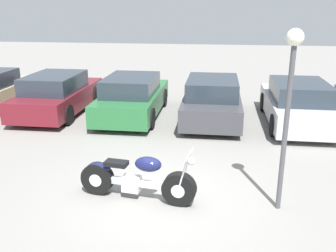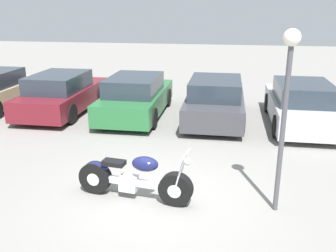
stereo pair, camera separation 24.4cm
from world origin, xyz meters
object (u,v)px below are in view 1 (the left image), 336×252
parked_car_silver (297,104)px  parked_car_dark_grey (212,100)px  lamp_post (290,86)px  parked_car_green (133,97)px  parked_car_maroon (58,94)px  motorcycle (136,179)px

parked_car_silver → parked_car_dark_grey: bearing=175.8°
parked_car_dark_grey → lamp_post: (1.36, -5.57, 1.64)m
parked_car_green → parked_car_silver: same height
parked_car_maroon → parked_car_silver: 7.95m
parked_car_green → motorcycle: bearing=-76.7°
parked_car_dark_grey → parked_car_maroon: bearing=179.5°
parked_car_maroon → parked_car_green: (2.65, -0.04, 0.00)m
parked_car_green → lamp_post: bearing=-54.3°
parked_car_maroon → parked_car_dark_grey: size_ratio=1.00×
motorcycle → parked_car_green: bearing=103.3°
parked_car_maroon → parked_car_silver: same height
motorcycle → parked_car_green: 5.74m
motorcycle → lamp_post: bearing=0.0°
motorcycle → parked_car_dark_grey: bearing=76.6°
parked_car_green → lamp_post: (4.01, -5.58, 1.64)m
lamp_post → motorcycle: bearing=-180.0°
parked_car_silver → lamp_post: bearing=-103.5°
parked_car_green → parked_car_dark_grey: size_ratio=1.00×
motorcycle → parked_car_green: parked_car_green is taller
motorcycle → parked_car_maroon: 6.89m
parked_car_silver → parked_car_maroon: bearing=178.3°
parked_car_maroon → parked_car_dark_grey: 5.30m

